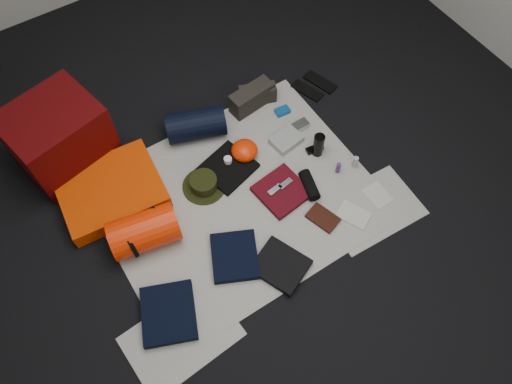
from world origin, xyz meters
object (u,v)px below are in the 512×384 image
navy_duffel (196,125)px  compact_camera (300,126)px  water_bottle (318,145)px  sleeping_pad (111,191)px  paperback_book (323,218)px  stuff_sack (144,231)px  red_cabinet (59,137)px

navy_duffel → compact_camera: (0.61, -0.33, -0.08)m
water_bottle → sleeping_pad: bearing=161.2°
compact_camera → paperback_book: bearing=-113.7°
stuff_sack → paperback_book: size_ratio=2.10×
stuff_sack → water_bottle: size_ratio=2.22×
stuff_sack → compact_camera: (1.23, 0.19, -0.09)m
red_cabinet → navy_duffel: (0.78, -0.28, -0.12)m
water_bottle → compact_camera: 0.24m
compact_camera → red_cabinet: bearing=156.4°
sleeping_pad → water_bottle: 1.32m
paperback_book → stuff_sack: bearing=137.1°
water_bottle → paperback_book: (-0.26, -0.41, -0.07)m
sleeping_pad → paperback_book: bearing=-40.0°
red_cabinet → compact_camera: red_cabinet is taller
sleeping_pad → water_bottle: (1.25, -0.43, 0.03)m
sleeping_pad → stuff_sack: stuff_sack is taller
navy_duffel → paperback_book: 1.02m
stuff_sack → navy_duffel: size_ratio=1.02×
red_cabinet → compact_camera: 1.53m
red_cabinet → water_bottle: 1.61m
red_cabinet → sleeping_pad: bearing=-87.0°
red_cabinet → navy_duffel: bearing=-32.1°
red_cabinet → water_bottle: size_ratio=3.08×
stuff_sack → navy_duffel: (0.63, 0.52, -0.01)m
red_cabinet → compact_camera: size_ratio=4.80×
sleeping_pad → compact_camera: size_ratio=5.35×
stuff_sack → red_cabinet: bearing=101.2°
navy_duffel → compact_camera: navy_duffel is taller
red_cabinet → stuff_sack: (0.16, -0.80, -0.10)m
stuff_sack → navy_duffel: stuff_sack is taller
stuff_sack → compact_camera: size_ratio=3.45×
red_cabinet → navy_duffel: size_ratio=1.42×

